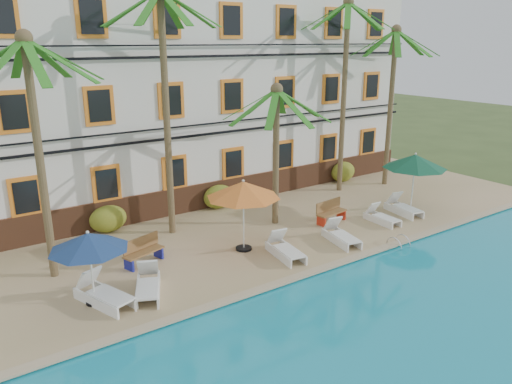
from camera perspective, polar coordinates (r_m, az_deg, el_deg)
ground at (r=17.83m, az=5.49°, el=-8.50°), size 100.00×100.00×0.00m
pool_deck at (r=21.51m, az=-3.14°, el=-3.52°), size 30.00×12.00×0.25m
swimming_pool at (r=13.97m, az=25.32°, el=-17.56°), size 26.00×12.00×0.20m
pool_coping at (r=17.11m, az=7.48°, el=-8.69°), size 30.00×0.35×0.06m
hotel_building at (r=24.64m, az=-9.61°, el=11.45°), size 25.40×6.44×10.22m
palm_a at (r=16.45m, az=-23.92°, el=7.04°), size 4.35×4.35×7.71m
palm_b at (r=19.05m, az=-10.39°, el=12.17°), size 4.35×4.35×9.33m
palm_c at (r=20.13m, az=2.33°, el=6.79°), size 4.35×4.35×5.81m
palm_d at (r=25.03m, az=10.13°, el=13.30°), size 4.35×4.35×9.35m
palm_e at (r=26.77m, az=15.29°, el=11.72°), size 4.35×4.35×8.14m
shrub_left at (r=20.83m, az=-16.55°, el=-2.96°), size 1.50×0.90×1.10m
shrub_mid at (r=22.82m, az=-4.28°, el=-0.53°), size 1.50×0.90×1.10m
shrub_right at (r=27.49m, az=9.91°, el=2.29°), size 1.50×0.90×1.10m
umbrella_blue at (r=14.93m, az=-18.60°, el=-5.42°), size 2.27×2.27×2.28m
umbrella_red at (r=17.73m, az=-1.46°, el=0.23°), size 2.69×2.69×2.68m
umbrella_green at (r=22.69m, az=17.71°, el=3.31°), size 2.76×2.76×2.75m
lounger_a at (r=15.50m, az=-17.03°, el=-11.04°), size 1.34×2.18×0.97m
lounger_b at (r=15.69m, az=-12.26°, el=-10.35°), size 1.45×2.05×0.92m
lounger_c at (r=17.86m, az=3.33°, el=-6.51°), size 0.96×1.97×0.89m
lounger_d at (r=19.31m, az=9.68°, el=-4.89°), size 1.03×1.96×0.88m
lounger_e at (r=21.72m, az=14.17°, el=-2.76°), size 0.65×1.68×0.79m
lounger_f at (r=23.09m, az=16.46°, el=-1.69°), size 0.95×1.95×0.89m
bench_left at (r=17.69m, az=-12.88°, el=-6.54°), size 1.57×0.90×0.93m
bench_right at (r=21.31m, az=8.48°, el=-2.19°), size 1.55×0.65×0.93m
pool_ladder at (r=19.63m, az=15.94°, el=-5.86°), size 0.54×0.74×0.74m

